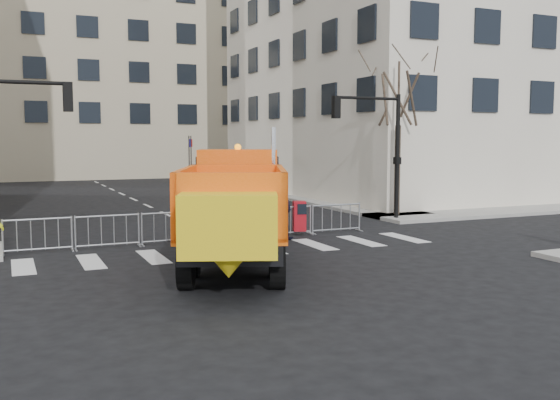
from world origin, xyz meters
name	(u,v)px	position (x,y,z in m)	size (l,w,h in m)	color
ground	(326,287)	(0.00, 0.00, 0.00)	(120.00, 120.00, 0.00)	black
sidewalk_back	(215,235)	(0.00, 8.50, 0.07)	(64.00, 5.00, 0.15)	gray
building_far	(76,52)	(0.00, 52.00, 12.00)	(30.00, 18.00, 24.00)	#BEAF91
traffic_light_right	(397,158)	(8.50, 9.50, 2.70)	(0.18, 0.18, 5.40)	black
crowd_barriers	(202,226)	(-0.75, 7.60, 0.55)	(12.60, 0.60, 1.10)	#9EA0A5
street_tree	(398,134)	(9.20, 10.50, 3.75)	(3.00, 3.00, 7.50)	#382B21
plow_truck	(236,206)	(-1.19, 2.96, 1.71)	(6.15, 10.19, 3.85)	black
cop_a	(224,218)	(-0.14, 7.00, 0.86)	(0.63, 0.41, 1.72)	black
cop_b	(280,213)	(1.93, 7.00, 0.94)	(0.92, 0.71, 1.89)	black
cop_c	(280,213)	(1.92, 7.00, 0.94)	(1.11, 0.46, 1.89)	black
newspaper_box	(299,216)	(2.96, 7.62, 0.70)	(0.45, 0.40, 1.10)	#A20C16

